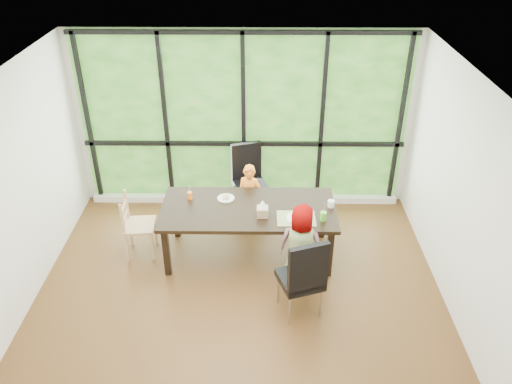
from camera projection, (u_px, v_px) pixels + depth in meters
ground at (239, 293)px, 6.34m from camera, size 5.00×5.00×0.00m
back_wall at (244, 120)px, 7.57m from camera, size 5.00×0.00×5.00m
foliage_backdrop at (244, 121)px, 7.55m from camera, size 4.80×0.02×2.65m
window_mullions at (244, 122)px, 7.52m from camera, size 4.80×0.06×2.65m
window_sill at (245, 199)px, 8.16m from camera, size 4.80×0.12×0.10m
dining_table at (249, 231)px, 6.82m from camera, size 2.29×1.10×0.75m
chair_window_leather at (250, 181)px, 7.65m from camera, size 0.58×0.58×1.08m
chair_interior_leather at (300, 274)px, 5.82m from camera, size 0.59×0.59×1.08m
chair_end_beech at (140, 225)px, 6.81m from camera, size 0.43×0.45×0.90m
child_toddler at (250, 198)px, 7.29m from camera, size 0.43×0.34×1.02m
child_older at (302, 247)px, 6.21m from camera, size 0.63×0.50×1.14m
placemat at (296, 218)px, 6.41m from camera, size 0.48×0.35×0.01m
plate_far at (226, 198)px, 6.82m from camera, size 0.23×0.23×0.01m
plate_near at (297, 218)px, 6.41m from camera, size 0.27×0.27×0.02m
orange_cup at (190, 196)px, 6.79m from camera, size 0.06×0.06×0.10m
green_cup at (323, 216)px, 6.35m from camera, size 0.08×0.08×0.12m
white_mug at (331, 204)px, 6.63m from camera, size 0.09×0.09×0.09m
tissue_box at (262, 212)px, 6.44m from camera, size 0.14×0.14×0.12m
crepe_rolls_far at (226, 197)px, 6.81m from camera, size 0.10×0.12×0.04m
crepe_rolls_near at (297, 216)px, 6.40m from camera, size 0.05×0.12×0.04m
straw_white at (189, 190)px, 6.75m from camera, size 0.01×0.04×0.20m
straw_pink at (324, 209)px, 6.30m from camera, size 0.01×0.04×0.20m
tissue at (262, 204)px, 6.38m from camera, size 0.12×0.12×0.11m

